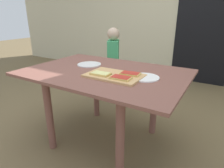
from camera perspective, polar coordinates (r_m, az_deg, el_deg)
The scene contains 11 objects.
ground_plane at distance 1.97m, azimuth -1.94°, elevation -15.94°, with size 16.00×16.00×0.00m, color brown.
house_wall_back at distance 3.80m, azimuth 19.14°, elevation 22.28°, with size 8.00×0.20×2.73m, color beige.
house_door at distance 3.61m, azimuth 25.76°, elevation 15.74°, with size 0.90×0.02×2.00m, color black.
dining_table at distance 1.69m, azimuth -2.17°, elevation 0.51°, with size 1.37×0.93×0.69m.
cutting_board at distance 1.50m, azimuth 0.64°, elevation 2.50°, with size 0.44×0.28×0.02m, color tan.
pizza_slice_far_right at distance 1.50m, azimuth 5.43°, elevation 3.08°, with size 0.16×0.11×0.02m.
pizza_slice_near_left at distance 1.50m, azimuth -3.39°, elevation 3.10°, with size 0.15×0.10×0.02m.
pizza_slice_near_right at distance 1.40m, azimuth 2.60°, elevation 1.88°, with size 0.15×0.10×0.02m.
plate_white_left at distance 1.87m, azimuth -6.74°, elevation 5.78°, with size 0.23×0.23×0.01m, color white.
plate_white_right at distance 1.50m, azimuth 9.64°, elevation 1.99°, with size 0.23×0.23×0.01m, color white.
child_left at distance 2.61m, azimuth 0.38°, elevation 7.01°, with size 0.23×0.28×0.99m.
Camera 1 is at (0.87, -1.33, 1.16)m, focal length 30.86 mm.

